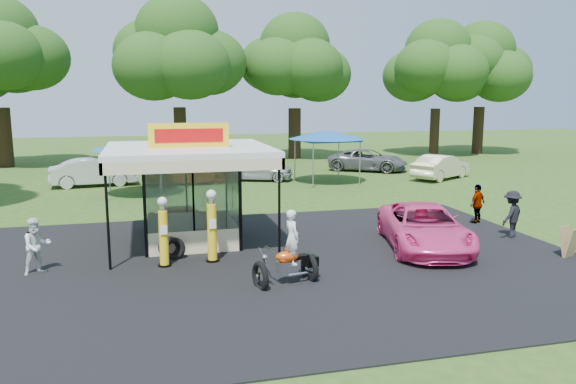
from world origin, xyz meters
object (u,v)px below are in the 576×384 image
at_px(a_frame_sign, 569,242).
at_px(bg_car_e, 441,167).
at_px(gas_pump_right, 212,228).
at_px(tent_west, 133,145).
at_px(gas_pump_left, 164,234).
at_px(motorcycle, 290,254).
at_px(bg_car_c, 257,168).
at_px(bg_car_b, 188,171).
at_px(spectator_west, 37,246).
at_px(tent_east, 327,135).
at_px(pink_sedan, 424,227).
at_px(bg_car_a, 94,172).
at_px(spectator_east_b, 477,204).
at_px(spectator_east_a, 512,215).
at_px(gas_station_kiosk, 190,193).
at_px(bg_car_d, 368,160).
at_px(kiosk_car, 186,217).

height_order(a_frame_sign, bg_car_e, bg_car_e).
distance_m(gas_pump_right, bg_car_e, 21.07).
bearing_deg(bg_car_e, tent_west, 62.94).
xyz_separation_m(gas_pump_left, motorcycle, (3.25, -2.39, -0.19)).
relative_size(gas_pump_left, bg_car_e, 0.47).
distance_m(gas_pump_left, bg_car_c, 17.51).
distance_m(a_frame_sign, bg_car_b, 21.12).
xyz_separation_m(gas_pump_left, spectator_west, (-3.55, 0.26, -0.20)).
xyz_separation_m(tent_west, tent_east, (10.86, 1.62, 0.22)).
height_order(a_frame_sign, pink_sedan, pink_sedan).
distance_m(bg_car_a, tent_east, 13.48).
relative_size(bg_car_e, tent_east, 1.03).
bearing_deg(tent_east, spectator_east_b, -78.11).
relative_size(spectator_west, spectator_east_a, 0.95).
relative_size(spectator_west, bg_car_c, 0.38).
bearing_deg(bg_car_b, gas_station_kiosk, 169.01).
relative_size(spectator_east_b, bg_car_c, 0.37).
bearing_deg(bg_car_a, bg_car_e, -103.46).
distance_m(spectator_east_b, bg_car_e, 12.38).
distance_m(bg_car_d, tent_east, 6.55).
relative_size(bg_car_a, bg_car_d, 0.90).
relative_size(kiosk_car, bg_car_c, 0.65).
relative_size(gas_pump_left, tent_west, 0.52).
height_order(motorcycle, spectator_west, motorcycle).
height_order(bg_car_a, bg_car_d, bg_car_a).
bearing_deg(bg_car_b, bg_car_c, -93.55).
xyz_separation_m(spectator_east_b, bg_car_c, (-6.25, 13.64, -0.06)).
distance_m(spectator_west, spectator_east_a, 15.73).
height_order(gas_pump_right, kiosk_car, gas_pump_right).
relative_size(motorcycle, bg_car_e, 0.47).
bearing_deg(gas_pump_left, spectator_east_a, 1.97).
height_order(spectator_west, bg_car_a, spectator_west).
xyz_separation_m(spectator_east_b, bg_car_d, (1.95, 16.06, -0.07)).
distance_m(a_frame_sign, bg_car_c, 19.64).
bearing_deg(tent_east, bg_car_a, 170.63).
bearing_deg(bg_car_c, bg_car_b, 113.43).
height_order(gas_station_kiosk, bg_car_c, gas_station_kiosk).
relative_size(spectator_west, bg_car_e, 0.36).
distance_m(pink_sedan, bg_car_c, 16.64).
relative_size(spectator_east_b, bg_car_d, 0.30).
bearing_deg(a_frame_sign, tent_east, 77.91).
bearing_deg(pink_sedan, tent_west, 140.56).
relative_size(motorcycle, spectator_west, 1.30).
bearing_deg(kiosk_car, spectator_east_b, -100.04).
xyz_separation_m(kiosk_car, tent_west, (-1.99, 8.07, 2.11)).
bearing_deg(bg_car_c, spectator_east_a, -139.10).
distance_m(gas_pump_left, pink_sedan, 8.50).
xyz_separation_m(bg_car_c, bg_car_e, (11.08, -2.24, 0.01)).
height_order(spectator_east_b, tent_east, tent_east).
relative_size(kiosk_car, bg_car_e, 0.62).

